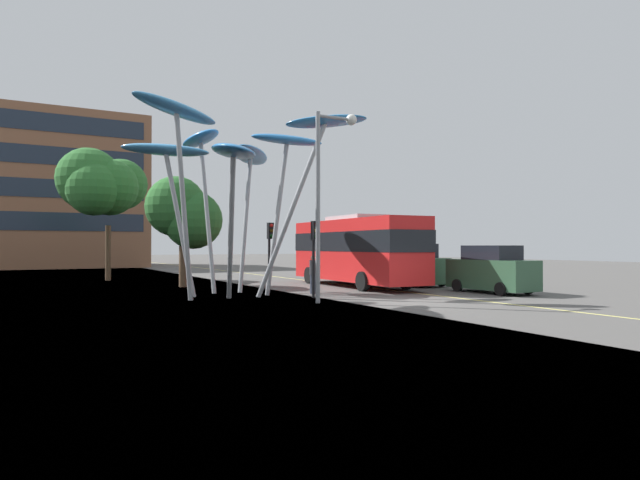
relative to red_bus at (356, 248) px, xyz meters
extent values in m
cube|color=#54514F|center=(-2.47, -7.84, -2.15)|extent=(120.00, 240.00, 0.10)
cube|color=gray|center=(-12.85, -7.84, -2.12)|extent=(16.00, 240.00, 0.05)
cube|color=#E0D666|center=(0.15, -7.84, -2.10)|extent=(0.16, 144.00, 0.01)
cube|color=red|center=(0.00, 0.00, -0.12)|extent=(3.15, 10.75, 3.25)
cube|color=black|center=(0.00, 0.00, 0.33)|extent=(3.19, 10.86, 1.04)
cube|color=yellow|center=(0.32, 5.24, 1.20)|extent=(1.39, 0.18, 0.36)
cube|color=#B2B2B7|center=(0.00, 0.00, 1.62)|extent=(2.11, 3.82, 0.24)
cylinder|color=black|center=(1.45, 3.21, -1.62)|extent=(0.34, 0.98, 0.96)
cylinder|color=black|center=(-1.06, 3.36, -1.62)|extent=(0.34, 0.98, 0.96)
cylinder|color=black|center=(1.08, -2.99, -1.62)|extent=(0.34, 0.98, 0.96)
cylinder|color=black|center=(-1.43, -2.84, -1.62)|extent=(0.34, 0.98, 0.96)
cylinder|color=#9EA0A5|center=(-5.89, -2.64, 1.42)|extent=(1.16, 0.33, 7.05)
ellipsoid|color=#2D7FD1|center=(-5.42, -2.69, 4.93)|extent=(3.50, 1.59, 0.64)
cylinder|color=#9EA0A5|center=(-6.37, 0.03, 1.30)|extent=(1.49, 1.95, 6.86)
ellipsoid|color=#4299E0|center=(-5.76, 0.87, 4.70)|extent=(3.71, 4.36, 0.85)
cylinder|color=#9EA0A5|center=(-8.21, 0.30, 1.64)|extent=(0.28, 2.17, 7.52)
ellipsoid|color=#2D7FD1|center=(-8.25, 1.28, 5.38)|extent=(1.68, 3.34, 1.03)
cylinder|color=#9EA0A5|center=(-10.03, -1.59, 1.07)|extent=(1.38, 0.73, 6.37)
ellipsoid|color=#4CA3E5|center=(-10.59, -1.35, 4.24)|extent=(4.01, 2.77, 0.68)
cylinder|color=#9EA0A5|center=(-10.33, -3.33, 1.72)|extent=(0.95, 0.55, 7.65)
ellipsoid|color=#4CA3E5|center=(-10.68, -3.47, 5.53)|extent=(4.14, 2.63, 0.93)
cylinder|color=#9EA0A5|center=(-8.77, -4.52, 0.75)|extent=(1.15, 3.21, 5.78)
ellipsoid|color=#2D7FD1|center=(-9.22, -6.01, 3.59)|extent=(2.59, 3.79, 0.91)
cylinder|color=#9EA0A5|center=(-5.89, -4.12, 1.64)|extent=(2.59, 2.08, 7.55)
ellipsoid|color=#388EDB|center=(-4.74, -5.02, 5.38)|extent=(3.47, 3.07, 0.64)
cylinder|color=black|center=(-5.18, -4.74, -0.47)|extent=(0.12, 0.12, 3.25)
cube|color=black|center=(-5.18, -4.88, 0.76)|extent=(0.28, 0.24, 0.80)
sphere|color=#390706|center=(-5.18, -5.01, 1.02)|extent=(0.18, 0.18, 0.18)
sphere|color=orange|center=(-5.18, -5.01, 0.76)|extent=(0.18, 0.18, 0.18)
sphere|color=black|center=(-5.18, -5.01, 0.50)|extent=(0.18, 0.18, 0.18)
cylinder|color=black|center=(-5.21, -0.19, -0.42)|extent=(0.12, 0.12, 3.35)
cube|color=black|center=(-5.21, -0.33, 0.85)|extent=(0.28, 0.24, 0.80)
sphere|color=red|center=(-5.21, -0.46, 1.11)|extent=(0.18, 0.18, 0.18)
sphere|color=#3A2707|center=(-5.21, -0.46, 0.85)|extent=(0.18, 0.18, 0.18)
sphere|color=black|center=(-5.21, -0.46, 0.59)|extent=(0.18, 0.18, 0.18)
cube|color=#2D5138|center=(3.35, -6.55, -1.23)|extent=(1.71, 4.39, 1.38)
cube|color=black|center=(3.35, -6.55, -0.21)|extent=(1.58, 2.41, 0.67)
cylinder|color=black|center=(4.21, -5.19, -1.80)|extent=(0.20, 0.60, 0.60)
cylinder|color=black|center=(2.49, -5.19, -1.80)|extent=(0.20, 0.60, 0.60)
cylinder|color=black|center=(4.21, -7.91, -1.80)|extent=(0.20, 0.60, 0.60)
cylinder|color=black|center=(2.49, -7.91, -1.80)|extent=(0.20, 0.60, 0.60)
cube|color=#2D5138|center=(3.11, -1.02, -1.23)|extent=(1.87, 4.14, 1.38)
cube|color=black|center=(3.11, -1.02, -0.16)|extent=(1.72, 2.27, 0.76)
cylinder|color=black|center=(4.05, 0.26, -1.80)|extent=(0.20, 0.60, 0.60)
cylinder|color=black|center=(2.18, 0.26, -1.80)|extent=(0.20, 0.60, 0.60)
cylinder|color=black|center=(4.05, -2.30, -1.80)|extent=(0.20, 0.60, 0.60)
cylinder|color=black|center=(2.18, -2.30, -1.80)|extent=(0.20, 0.60, 0.60)
cube|color=#2D5138|center=(3.37, 4.66, -1.22)|extent=(1.74, 4.47, 1.40)
cube|color=black|center=(3.37, 4.66, -0.11)|extent=(1.60, 2.46, 0.83)
cylinder|color=black|center=(4.24, 6.05, -1.80)|extent=(0.20, 0.60, 0.60)
cylinder|color=black|center=(2.50, 6.05, -1.80)|extent=(0.20, 0.60, 0.60)
cylinder|color=black|center=(4.24, 3.28, -1.80)|extent=(0.20, 0.60, 0.60)
cylinder|color=black|center=(2.50, 3.28, -1.80)|extent=(0.20, 0.60, 0.60)
cylinder|color=gray|center=(-5.99, -6.61, 1.61)|extent=(0.18, 0.18, 7.42)
cylinder|color=gray|center=(-5.23, -6.61, 5.17)|extent=(1.53, 0.12, 0.12)
sphere|color=silver|center=(-4.46, -6.61, 5.17)|extent=(0.44, 0.44, 0.44)
cylinder|color=brown|center=(-8.24, 4.31, -0.68)|extent=(0.49, 0.49, 2.84)
sphere|color=#2D6B2D|center=(-8.58, 4.63, 2.25)|extent=(3.28, 3.28, 3.28)
sphere|color=#2D6B2D|center=(-7.76, 4.13, 1.51)|extent=(3.14, 3.14, 3.14)
sphere|color=#2D6B2D|center=(-7.65, 4.96, 1.60)|extent=(3.13, 3.13, 3.13)
cylinder|color=brown|center=(-10.95, 12.15, -0.34)|extent=(0.34, 0.34, 3.51)
sphere|color=#2D6B2D|center=(-10.97, 11.65, 3.82)|extent=(3.59, 3.59, 3.59)
sphere|color=#2D6B2D|center=(-12.14, 11.98, 4.28)|extent=(3.94, 3.94, 3.94)
sphere|color=#2D6B2D|center=(-10.02, 13.18, 4.05)|extent=(2.70, 2.70, 2.70)
sphere|color=#2D6B2D|center=(-11.97, 11.04, 3.61)|extent=(3.31, 3.31, 3.31)
sphere|color=#2D6B2D|center=(-10.00, 13.14, 4.18)|extent=(3.38, 3.38, 3.38)
cylinder|color=#2D3342|center=(-4.22, -2.95, -1.66)|extent=(0.29, 0.29, 0.88)
cylinder|color=#333338|center=(-4.22, -2.95, -0.88)|extent=(0.34, 0.34, 0.67)
sphere|color=tan|center=(-4.22, -2.95, -0.44)|extent=(0.22, 0.22, 0.22)
cube|color=brown|center=(-17.06, 40.04, 5.67)|extent=(26.42, 15.03, 15.54)
cube|color=#1E2838|center=(-17.06, 32.50, 2.41)|extent=(24.84, 0.08, 1.74)
cube|color=#1E2838|center=(-17.06, 32.50, 5.52)|extent=(24.84, 0.08, 1.74)
cube|color=#1E2838|center=(-17.06, 32.50, 8.63)|extent=(24.84, 0.08, 1.74)
cube|color=#1E2838|center=(-17.06, 32.50, 11.73)|extent=(24.84, 0.08, 1.74)
camera|label=1|loc=(-16.37, -25.44, 0.11)|focal=31.24mm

